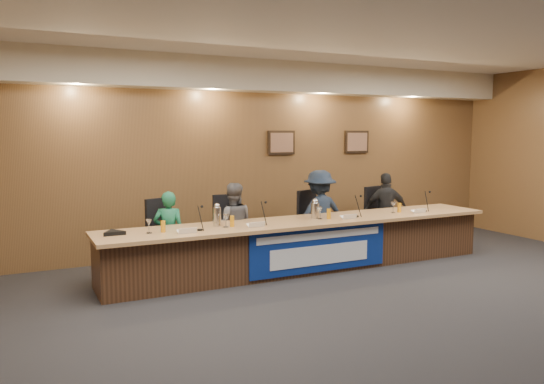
% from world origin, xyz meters
% --- Properties ---
extents(floor, '(10.00, 10.00, 0.00)m').
position_xyz_m(floor, '(0.00, 0.00, 0.00)').
color(floor, black).
rests_on(floor, ground).
extents(ceiling, '(10.00, 8.00, 0.04)m').
position_xyz_m(ceiling, '(0.00, 0.00, 3.20)').
color(ceiling, silver).
rests_on(ceiling, wall_back).
extents(wall_back, '(10.00, 0.04, 3.20)m').
position_xyz_m(wall_back, '(0.00, 4.00, 1.60)').
color(wall_back, brown).
rests_on(wall_back, floor).
extents(soffit, '(10.00, 0.50, 0.50)m').
position_xyz_m(soffit, '(0.00, 3.75, 2.95)').
color(soffit, beige).
rests_on(soffit, wall_back).
extents(dais_body, '(6.00, 0.80, 0.70)m').
position_xyz_m(dais_body, '(0.00, 2.40, 0.35)').
color(dais_body, '#402718').
rests_on(dais_body, floor).
extents(dais_top, '(6.10, 0.95, 0.05)m').
position_xyz_m(dais_top, '(0.00, 2.35, 0.72)').
color(dais_top, '#AA7C4E').
rests_on(dais_top, dais_body).
extents(banner, '(2.20, 0.02, 0.65)m').
position_xyz_m(banner, '(0.00, 1.99, 0.38)').
color(banner, navy).
rests_on(banner, dais_body).
extents(banner_text_upper, '(2.00, 0.01, 0.10)m').
position_xyz_m(banner_text_upper, '(0.00, 1.97, 0.58)').
color(banner_text_upper, silver).
rests_on(banner_text_upper, banner).
extents(banner_text_lower, '(1.60, 0.01, 0.28)m').
position_xyz_m(banner_text_lower, '(0.00, 1.97, 0.30)').
color(banner_text_lower, silver).
rests_on(banner_text_lower, banner).
extents(wall_photo_left, '(0.52, 0.04, 0.42)m').
position_xyz_m(wall_photo_left, '(0.40, 3.97, 1.85)').
color(wall_photo_left, black).
rests_on(wall_photo_left, wall_back).
extents(wall_photo_right, '(0.52, 0.04, 0.42)m').
position_xyz_m(wall_photo_right, '(2.00, 3.97, 1.85)').
color(wall_photo_right, black).
rests_on(wall_photo_right, wall_back).
extents(panelist_a, '(0.52, 0.44, 1.21)m').
position_xyz_m(panelist_a, '(-1.91, 2.97, 0.60)').
color(panelist_a, '#186242').
rests_on(panelist_a, floor).
extents(panelist_b, '(0.75, 0.67, 1.28)m').
position_xyz_m(panelist_b, '(-0.93, 2.97, 0.64)').
color(panelist_b, '#545459').
rests_on(panelist_b, floor).
extents(panelist_c, '(0.94, 0.56, 1.42)m').
position_xyz_m(panelist_c, '(0.58, 2.97, 0.71)').
color(panelist_c, '#162133').
rests_on(panelist_c, floor).
extents(panelist_d, '(0.85, 0.60, 1.33)m').
position_xyz_m(panelist_d, '(1.93, 2.97, 0.67)').
color(panelist_d, black).
rests_on(panelist_d, floor).
extents(office_chair_a, '(0.60, 0.60, 0.08)m').
position_xyz_m(office_chair_a, '(-1.91, 3.07, 0.48)').
color(office_chair_a, black).
rests_on(office_chair_a, floor).
extents(office_chair_b, '(0.52, 0.52, 0.08)m').
position_xyz_m(office_chair_b, '(-0.93, 3.07, 0.48)').
color(office_chair_b, black).
rests_on(office_chair_b, floor).
extents(office_chair_c, '(0.60, 0.60, 0.08)m').
position_xyz_m(office_chair_c, '(0.58, 3.07, 0.48)').
color(office_chair_c, black).
rests_on(office_chair_c, floor).
extents(office_chair_d, '(0.60, 0.60, 0.08)m').
position_xyz_m(office_chair_d, '(1.93, 3.07, 0.48)').
color(office_chair_d, black).
rests_on(office_chair_d, floor).
extents(nameplate_a, '(0.24, 0.08, 0.10)m').
position_xyz_m(nameplate_a, '(-1.91, 2.09, 0.80)').
color(nameplate_a, white).
rests_on(nameplate_a, dais_top).
extents(microphone_a, '(0.07, 0.07, 0.02)m').
position_xyz_m(microphone_a, '(-1.70, 2.22, 0.76)').
color(microphone_a, black).
rests_on(microphone_a, dais_top).
extents(juice_glass_a, '(0.06, 0.06, 0.15)m').
position_xyz_m(juice_glass_a, '(-2.16, 2.32, 0.82)').
color(juice_glass_a, orange).
rests_on(juice_glass_a, dais_top).
extents(water_glass_a, '(0.08, 0.08, 0.18)m').
position_xyz_m(water_glass_a, '(-2.34, 2.32, 0.84)').
color(water_glass_a, silver).
rests_on(water_glass_a, dais_top).
extents(nameplate_b, '(0.24, 0.08, 0.10)m').
position_xyz_m(nameplate_b, '(-0.93, 2.11, 0.80)').
color(nameplate_b, white).
rests_on(nameplate_b, dais_top).
extents(microphone_b, '(0.07, 0.07, 0.02)m').
position_xyz_m(microphone_b, '(-0.78, 2.24, 0.76)').
color(microphone_b, black).
rests_on(microphone_b, dais_top).
extents(juice_glass_b, '(0.06, 0.06, 0.15)m').
position_xyz_m(juice_glass_b, '(-1.21, 2.31, 0.82)').
color(juice_glass_b, orange).
rests_on(juice_glass_b, dais_top).
extents(water_glass_b, '(0.08, 0.08, 0.18)m').
position_xyz_m(water_glass_b, '(-1.31, 2.29, 0.84)').
color(water_glass_b, silver).
rests_on(water_glass_b, dais_top).
extents(nameplate_c, '(0.24, 0.08, 0.10)m').
position_xyz_m(nameplate_c, '(0.59, 2.12, 0.80)').
color(nameplate_c, white).
rests_on(nameplate_c, dais_top).
extents(microphone_c, '(0.07, 0.07, 0.02)m').
position_xyz_m(microphone_c, '(0.80, 2.25, 0.76)').
color(microphone_c, black).
rests_on(microphone_c, dais_top).
extents(juice_glass_c, '(0.06, 0.06, 0.15)m').
position_xyz_m(juice_glass_c, '(0.32, 2.28, 0.82)').
color(juice_glass_c, orange).
rests_on(juice_glass_c, dais_top).
extents(water_glass_c, '(0.08, 0.08, 0.18)m').
position_xyz_m(water_glass_c, '(0.19, 2.31, 0.84)').
color(water_glass_c, silver).
rests_on(water_glass_c, dais_top).
extents(nameplate_d, '(0.24, 0.08, 0.10)m').
position_xyz_m(nameplate_d, '(1.93, 2.11, 0.80)').
color(nameplate_d, white).
rests_on(nameplate_d, dais_top).
extents(microphone_d, '(0.07, 0.07, 0.02)m').
position_xyz_m(microphone_d, '(2.13, 2.22, 0.76)').
color(microphone_d, black).
rests_on(microphone_d, dais_top).
extents(juice_glass_d, '(0.06, 0.06, 0.15)m').
position_xyz_m(juice_glass_d, '(1.69, 2.33, 0.82)').
color(juice_glass_d, orange).
rests_on(juice_glass_d, dais_top).
extents(water_glass_d, '(0.08, 0.08, 0.18)m').
position_xyz_m(water_glass_d, '(1.56, 2.32, 0.84)').
color(water_glass_d, silver).
rests_on(water_glass_d, dais_top).
extents(carafe_left, '(0.11, 0.11, 0.26)m').
position_xyz_m(carafe_left, '(-1.38, 2.43, 0.88)').
color(carafe_left, silver).
rests_on(carafe_left, dais_top).
extents(carafe_mid, '(0.12, 0.12, 0.23)m').
position_xyz_m(carafe_mid, '(0.17, 2.41, 0.87)').
color(carafe_mid, silver).
rests_on(carafe_mid, dais_top).
extents(speakerphone, '(0.32, 0.32, 0.05)m').
position_xyz_m(speakerphone, '(-2.76, 2.43, 0.78)').
color(speakerphone, black).
rests_on(speakerphone, dais_top).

